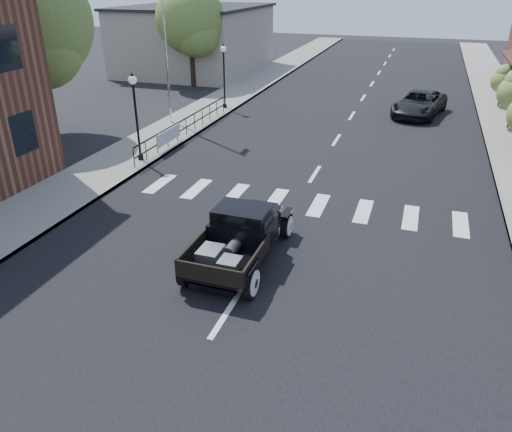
% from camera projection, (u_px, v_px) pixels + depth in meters
% --- Properties ---
extents(ground, '(120.00, 120.00, 0.00)m').
position_uv_depth(ground, '(263.00, 256.00, 14.74)').
color(ground, black).
rests_on(ground, ground).
extents(road, '(14.00, 80.00, 0.02)m').
position_uv_depth(road, '(346.00, 125.00, 27.53)').
color(road, black).
rests_on(road, ground).
extents(road_markings, '(12.00, 60.00, 0.06)m').
position_uv_depth(road_markings, '(329.00, 153.00, 23.27)').
color(road_markings, silver).
rests_on(road_markings, ground).
extents(sidewalk_left, '(3.00, 80.00, 0.15)m').
position_uv_depth(sidewalk_left, '(205.00, 111.00, 29.93)').
color(sidewalk_left, gray).
rests_on(sidewalk_left, ground).
extents(low_building_left, '(10.00, 12.00, 5.00)m').
position_uv_depth(low_building_left, '(195.00, 40.00, 41.82)').
color(low_building_left, '#ACA190').
rests_on(low_building_left, ground).
extents(railing, '(0.08, 10.00, 1.00)m').
position_uv_depth(railing, '(186.00, 125.00, 25.08)').
color(railing, black).
rests_on(railing, sidewalk_left).
extents(banner, '(0.04, 2.20, 0.60)m').
position_uv_depth(banner, '(169.00, 141.00, 23.43)').
color(banner, silver).
rests_on(banner, sidewalk_left).
extents(lamp_post_b, '(0.36, 0.36, 3.74)m').
position_uv_depth(lamp_post_b, '(136.00, 118.00, 21.15)').
color(lamp_post_b, black).
rests_on(lamp_post_b, sidewalk_left).
extents(lamp_post_c, '(0.36, 0.36, 3.74)m').
position_uv_depth(lamp_post_c, '(224.00, 76.00, 29.68)').
color(lamp_post_c, black).
rests_on(lamp_post_c, sidewalk_left).
extents(flagpole, '(0.12, 0.12, 11.07)m').
position_uv_depth(flagpole, '(163.00, 14.00, 25.12)').
color(flagpole, silver).
rests_on(flagpole, sidewalk_left).
extents(big_tree_near, '(5.72, 5.72, 8.40)m').
position_uv_depth(big_tree_near, '(36.00, 51.00, 23.73)').
color(big_tree_near, '#576F2F').
rests_on(big_tree_near, ground).
extents(big_tree_far, '(4.85, 4.85, 7.12)m').
position_uv_depth(big_tree_far, '(191.00, 35.00, 35.52)').
color(big_tree_far, '#576F2F').
rests_on(big_tree_far, ground).
extents(small_tree_e, '(1.44, 1.44, 2.40)m').
position_uv_depth(small_tree_e, '(502.00, 86.00, 30.40)').
color(small_tree_e, olive).
rests_on(small_tree_e, sidewalk_right).
extents(hotrod_pickup, '(2.25, 4.74, 1.64)m').
position_uv_depth(hotrod_pickup, '(240.00, 235.00, 14.15)').
color(hotrod_pickup, black).
rests_on(hotrod_pickup, ground).
extents(second_car, '(3.33, 5.38, 1.39)m').
position_uv_depth(second_car, '(419.00, 104.00, 29.06)').
color(second_car, black).
rests_on(second_car, ground).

